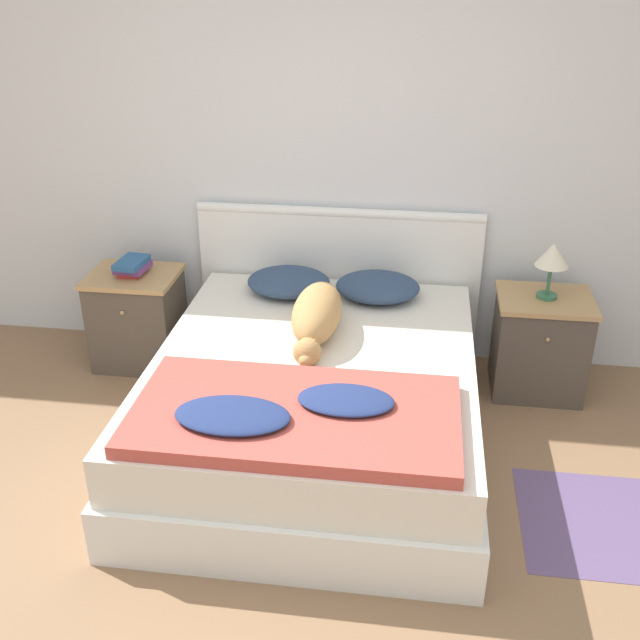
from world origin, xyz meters
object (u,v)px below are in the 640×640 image
at_px(pillow_left, 289,282).
at_px(book_stack, 132,266).
at_px(table_lamp, 552,258).
at_px(bed, 315,402).
at_px(nightstand_left, 138,318).
at_px(nightstand_right, 539,344).
at_px(pillow_right, 378,287).
at_px(dog, 317,315).

bearing_deg(pillow_left, book_stack, -178.91).
distance_m(pillow_left, book_stack, 0.92).
relative_size(pillow_left, table_lamp, 1.51).
bearing_deg(bed, book_stack, 149.04).
height_order(pillow_left, table_lamp, table_lamp).
distance_m(nightstand_left, pillow_left, 0.96).
relative_size(nightstand_right, pillow_right, 1.23).
distance_m(pillow_right, table_lamp, 0.95).
bearing_deg(nightstand_right, table_lamp, 90.00).
height_order(bed, nightstand_right, nightstand_right).
distance_m(bed, nightstand_right, 1.36).
xyz_separation_m(nightstand_right, book_stack, (-2.34, 0.01, 0.34)).
relative_size(book_stack, table_lamp, 0.75).
xyz_separation_m(pillow_left, table_lamp, (1.42, -0.02, 0.24)).
relative_size(nightstand_left, book_stack, 2.47).
height_order(pillow_left, book_stack, book_stack).
bearing_deg(table_lamp, nightstand_right, -90.00).
bearing_deg(pillow_left, pillow_right, 0.00).
bearing_deg(pillow_right, nightstand_right, -1.58).
relative_size(bed, nightstand_left, 3.34).
bearing_deg(nightstand_left, bed, -30.68).
distance_m(nightstand_right, book_stack, 2.37).
xyz_separation_m(nightstand_right, pillow_left, (-1.42, 0.03, 0.28)).
bearing_deg(nightstand_right, book_stack, 179.81).
height_order(pillow_left, dog, dog).
bearing_deg(book_stack, pillow_left, 1.09).
distance_m(bed, nightstand_left, 1.36).
distance_m(pillow_left, pillow_right, 0.51).
bearing_deg(pillow_right, pillow_left, 180.00).
xyz_separation_m(bed, dog, (-0.02, 0.23, 0.37)).
relative_size(nightstand_left, table_lamp, 1.86).
bearing_deg(nightstand_left, dog, -21.95).
xyz_separation_m(pillow_right, table_lamp, (0.92, -0.02, 0.24)).
distance_m(nightstand_left, pillow_right, 1.45).
xyz_separation_m(bed, nightstand_left, (-1.17, 0.69, 0.04)).
relative_size(pillow_right, book_stack, 2.01).
relative_size(pillow_left, book_stack, 2.01).
bearing_deg(nightstand_right, pillow_left, 178.98).
bearing_deg(bed, pillow_left, 109.42).
bearing_deg(pillow_left, nightstand_right, -1.02).
xyz_separation_m(nightstand_left, pillow_right, (1.42, 0.03, 0.28)).
distance_m(nightstand_right, pillow_left, 1.45).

